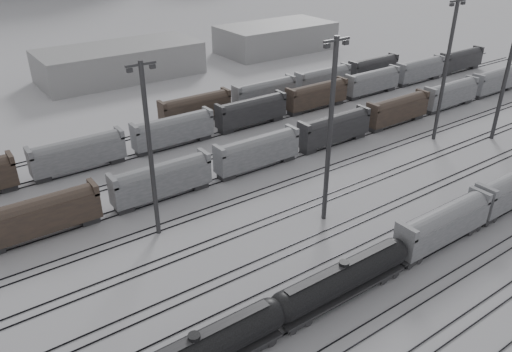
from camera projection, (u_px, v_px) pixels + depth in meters
ground at (366, 293)px, 55.02m from camera, size 900.00×900.00×0.00m
tracks at (271, 222)px, 67.64m from camera, size 220.00×71.50×0.16m
tank_car_b at (343, 279)px, 52.99m from camera, size 19.04×3.17×4.70m
hopper_car_a at (443, 223)px, 61.45m from camera, size 15.10×3.00×5.40m
light_mast_b at (150, 149)px, 59.93m from camera, size 3.65×0.58×22.82m
light_mast_c at (330, 129)px, 62.63m from camera, size 3.96×0.63×24.75m
light_mast_d at (446, 68)px, 86.99m from camera, size 4.02×0.64×25.15m
light_mast_e at (509, 62)px, 86.71m from camera, size 4.36×0.70×27.26m
bg_string_near at (257, 153)px, 80.97m from camera, size 151.00×3.00×5.60m
bg_string_mid at (251, 112)px, 97.68m from camera, size 151.00×3.00×5.60m
bg_string_far at (295, 87)px, 112.44m from camera, size 66.00×3.00×5.60m
warehouse_mid at (120, 62)px, 127.01m from camera, size 40.00×18.00×8.00m
warehouse_right at (276, 37)px, 152.66m from camera, size 35.00×18.00×8.00m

